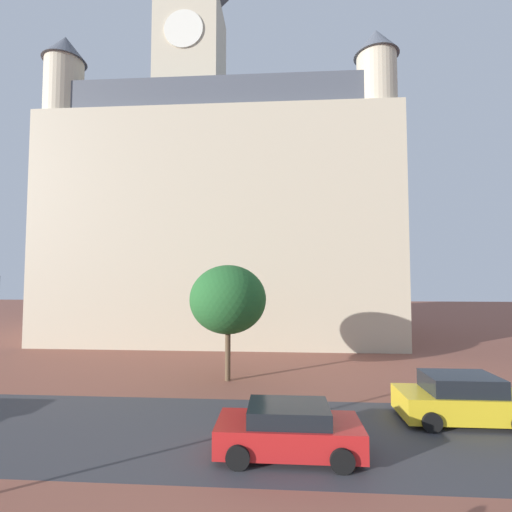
{
  "coord_description": "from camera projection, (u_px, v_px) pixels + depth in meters",
  "views": [
    {
      "loc": [
        0.9,
        -4.4,
        5.02
      ],
      "look_at": [
        -0.02,
        9.69,
        5.83
      ],
      "focal_mm": 25.1,
      "sensor_mm": 36.0,
      "label": 1
    }
  ],
  "objects": [
    {
      "name": "street_asphalt_strip",
      "position": [
        252.0,
        433.0,
        11.5
      ],
      "size": [
        120.0,
        6.08,
        0.0
      ],
      "primitive_type": "cube",
      "color": "#38383D",
      "rests_on": "ground_plane"
    },
    {
      "name": "tree_curb_far",
      "position": [
        228.0,
        299.0,
        17.48
      ],
      "size": [
        3.73,
        3.73,
        5.59
      ],
      "color": "brown",
      "rests_on": "ground_plane"
    },
    {
      "name": "car_yellow",
      "position": [
        461.0,
        399.0,
        12.41
      ],
      "size": [
        4.21,
        2.1,
        1.6
      ],
      "color": "gold",
      "rests_on": "ground_plane"
    },
    {
      "name": "landmark_building",
      "position": [
        223.0,
        216.0,
        32.34
      ],
      "size": [
        26.74,
        16.04,
        34.55
      ],
      "color": "beige",
      "rests_on": "ground_plane"
    },
    {
      "name": "car_red",
      "position": [
        289.0,
        430.0,
        10.13
      ],
      "size": [
        4.07,
        1.99,
        1.39
      ],
      "color": "red",
      "rests_on": "ground_plane"
    },
    {
      "name": "ground_plane",
      "position": [
        257.0,
        404.0,
        14.11
      ],
      "size": [
        120.0,
        120.0,
        0.0
      ],
      "primitive_type": "plane",
      "color": "brown"
    }
  ]
}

